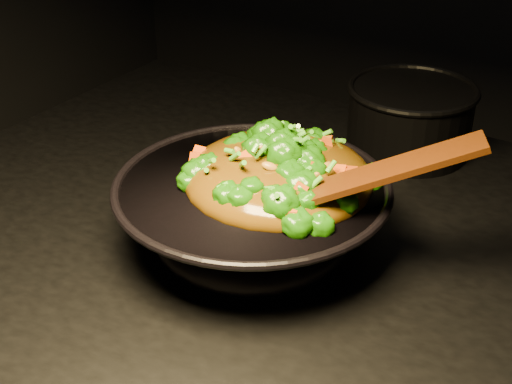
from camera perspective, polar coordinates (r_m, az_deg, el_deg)
The scene contains 4 objects.
wok at distance 0.97m, azimuth -0.31°, elevation -2.07°, with size 0.36×0.36×0.10m, color black, non-canonical shape.
stir_fry at distance 0.94m, azimuth 1.84°, elevation 3.24°, with size 0.26×0.26×0.09m, color #1A5806, non-canonical shape.
spatula at distance 0.86m, azimuth 8.11°, elevation 0.97°, with size 0.31×0.05×0.01m, color #391207.
back_pot at distance 1.26m, azimuth 12.19°, elevation 5.76°, with size 0.21×0.21×0.12m, color black.
Camera 1 is at (0.44, -0.77, 1.47)m, focal length 50.00 mm.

